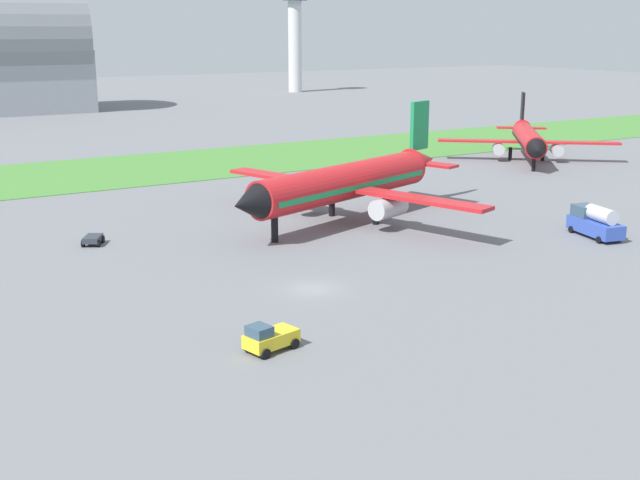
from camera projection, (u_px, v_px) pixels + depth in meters
name	position (u px, v px, depth m)	size (l,w,h in m)	color
ground_plane	(313.00, 289.00, 66.40)	(600.00, 600.00, 0.00)	slate
grass_taxiway_strip	(95.00, 173.00, 119.35)	(360.00, 28.00, 0.08)	#478438
airplane_parked_jet_far	(528.00, 139.00, 128.85)	(23.41, 23.85, 10.03)	red
airplane_midfield_jet	(347.00, 182.00, 88.26)	(33.20, 33.50, 12.22)	red
baggage_cart_near_gate	(93.00, 239.00, 79.74)	(2.71, 2.94, 0.90)	#2D333D
fuel_truck_midfield	(595.00, 222.00, 82.55)	(3.70, 6.86, 3.29)	#334FB2
pushback_tug_by_runway	(269.00, 338.00, 53.46)	(3.92, 2.74, 1.95)	yellow
control_tower	(295.00, 31.00, 265.28)	(8.00, 8.00, 33.11)	silver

